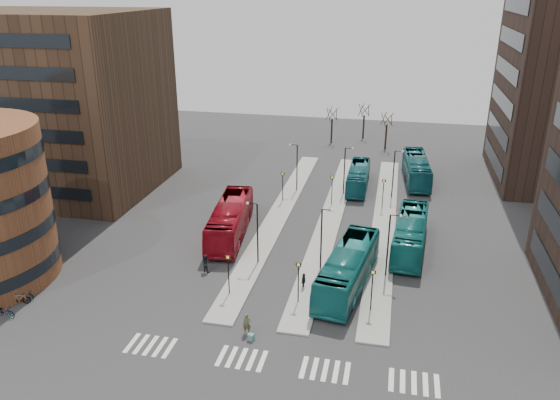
% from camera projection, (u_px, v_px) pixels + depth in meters
% --- Properties ---
extents(ground, '(160.00, 160.00, 0.00)m').
position_uv_depth(ground, '(240.00, 399.00, 35.08)').
color(ground, '#29292C').
rests_on(ground, ground).
extents(island_left, '(2.50, 45.00, 0.15)m').
position_uv_depth(island_left, '(279.00, 214.00, 63.08)').
color(island_left, gray).
rests_on(island_left, ground).
extents(island_mid, '(2.50, 45.00, 0.15)m').
position_uv_depth(island_mid, '(330.00, 218.00, 61.90)').
color(island_mid, gray).
rests_on(island_mid, ground).
extents(island_right, '(2.50, 45.00, 0.15)m').
position_uv_depth(island_right, '(384.00, 223.00, 60.71)').
color(island_right, gray).
rests_on(island_right, ground).
extents(suitcase, '(0.52, 0.46, 0.54)m').
position_uv_depth(suitcase, '(251.00, 337.00, 40.79)').
color(suitcase, '#1C2D9D').
rests_on(suitcase, ground).
extents(red_bus, '(4.58, 13.32, 3.64)m').
position_uv_depth(red_bus, '(230.00, 219.00, 57.35)').
color(red_bus, maroon).
rests_on(red_bus, ground).
extents(teal_bus_a, '(4.87, 13.07, 3.56)m').
position_uv_depth(teal_bus_a, '(348.00, 268.00, 47.60)').
color(teal_bus_a, '#156A6A').
rests_on(teal_bus_a, ground).
extents(teal_bus_b, '(2.52, 10.50, 2.92)m').
position_uv_depth(teal_bus_b, '(358.00, 177.00, 70.91)').
color(teal_bus_b, '#145C65').
rests_on(teal_bus_b, ground).
extents(teal_bus_c, '(3.81, 12.42, 3.41)m').
position_uv_depth(teal_bus_c, '(410.00, 234.00, 54.34)').
color(teal_bus_c, '#166E6E').
rests_on(teal_bus_c, ground).
extents(teal_bus_d, '(3.78, 12.40, 3.40)m').
position_uv_depth(teal_bus_d, '(416.00, 169.00, 73.24)').
color(teal_bus_d, '#13575F').
rests_on(teal_bus_d, ground).
extents(traveller, '(0.72, 0.59, 1.71)m').
position_uv_depth(traveller, '(247.00, 324.00, 41.38)').
color(traveller, '#49492B').
rests_on(traveller, ground).
extents(commuter_a, '(1.03, 0.94, 1.72)m').
position_uv_depth(commuter_a, '(206.00, 263.00, 50.36)').
color(commuter_a, black).
rests_on(commuter_a, ground).
extents(commuter_b, '(0.50, 0.93, 1.51)m').
position_uv_depth(commuter_b, '(304.00, 281.00, 47.52)').
color(commuter_b, black).
rests_on(commuter_b, ground).
extents(commuter_c, '(0.80, 1.13, 1.60)m').
position_uv_depth(commuter_c, '(325.00, 283.00, 47.17)').
color(commuter_c, black).
rests_on(commuter_c, ground).
extents(bicycle_near, '(1.95, 0.85, 0.99)m').
position_uv_depth(bicycle_near, '(5.00, 311.00, 43.61)').
color(bicycle_near, gray).
rests_on(bicycle_near, ground).
extents(bicycle_mid, '(1.77, 1.07, 1.03)m').
position_uv_depth(bicycle_mid, '(20.00, 299.00, 45.30)').
color(bicycle_mid, gray).
rests_on(bicycle_mid, ground).
extents(bicycle_far, '(1.67, 1.08, 0.83)m').
position_uv_depth(bicycle_far, '(28.00, 293.00, 46.28)').
color(bicycle_far, gray).
rests_on(bicycle_far, ground).
extents(crosswalk_stripes, '(22.35, 2.40, 0.01)m').
position_uv_depth(crosswalk_stripes, '(279.00, 364.00, 38.36)').
color(crosswalk_stripes, silver).
rests_on(crosswalk_stripes, ground).
extents(office_block, '(25.00, 20.12, 22.00)m').
position_uv_depth(office_block, '(53.00, 102.00, 68.60)').
color(office_block, '#432E1F').
rests_on(office_block, ground).
extents(sign_poles, '(12.45, 22.12, 3.65)m').
position_uv_depth(sign_poles, '(318.00, 224.00, 54.76)').
color(sign_poles, black).
rests_on(sign_poles, ground).
extents(lamp_posts, '(14.04, 20.24, 6.12)m').
position_uv_depth(lamp_posts, '(335.00, 196.00, 58.66)').
color(lamp_posts, black).
rests_on(lamp_posts, ground).
extents(bare_trees, '(10.97, 8.14, 5.90)m').
position_uv_depth(bare_trees, '(360.00, 127.00, 90.45)').
color(bare_trees, black).
rests_on(bare_trees, ground).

